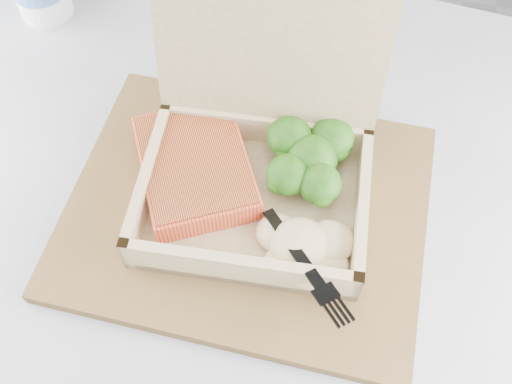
# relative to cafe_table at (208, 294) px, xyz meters

# --- Properties ---
(cafe_table) EXTENTS (0.92, 0.92, 0.74)m
(cafe_table) POSITION_rel_cafe_table_xyz_m (0.00, 0.00, 0.00)
(cafe_table) COLOR black
(cafe_table) RESTS_ON floor
(serving_tray) EXTENTS (0.36, 0.29, 0.02)m
(serving_tray) POSITION_rel_cafe_table_xyz_m (0.05, 0.02, 0.20)
(serving_tray) COLOR brown
(serving_tray) RESTS_ON cafe_table
(takeout_container) EXTENTS (0.23, 0.22, 0.20)m
(takeout_container) POSITION_rel_cafe_table_xyz_m (0.05, 0.06, 0.26)
(takeout_container) COLOR tan
(takeout_container) RESTS_ON serving_tray
(salmon_fillet) EXTENTS (0.15, 0.17, 0.03)m
(salmon_fillet) POSITION_rel_cafe_table_xyz_m (-0.01, 0.04, 0.23)
(salmon_fillet) COLOR #F2592F
(salmon_fillet) RESTS_ON takeout_container
(broccoli_pile) EXTENTS (0.11, 0.11, 0.04)m
(broccoli_pile) POSITION_rel_cafe_table_xyz_m (0.10, 0.07, 0.24)
(broccoli_pile) COLOR #38761A
(broccoli_pile) RESTS_ON takeout_container
(mashed_potatoes) EXTENTS (0.09, 0.08, 0.03)m
(mashed_potatoes) POSITION_rel_cafe_table_xyz_m (0.11, -0.02, 0.23)
(mashed_potatoes) COLOR tan
(mashed_potatoes) RESTS_ON takeout_container
(plastic_fork) EXTENTS (0.10, 0.12, 0.02)m
(plastic_fork) POSITION_rel_cafe_table_xyz_m (0.09, -0.02, 0.24)
(plastic_fork) COLOR black
(plastic_fork) RESTS_ON mashed_potatoes
(receipt) EXTENTS (0.11, 0.15, 0.00)m
(receipt) POSITION_rel_cafe_table_xyz_m (0.10, 0.20, 0.19)
(receipt) COLOR white
(receipt) RESTS_ON cafe_table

